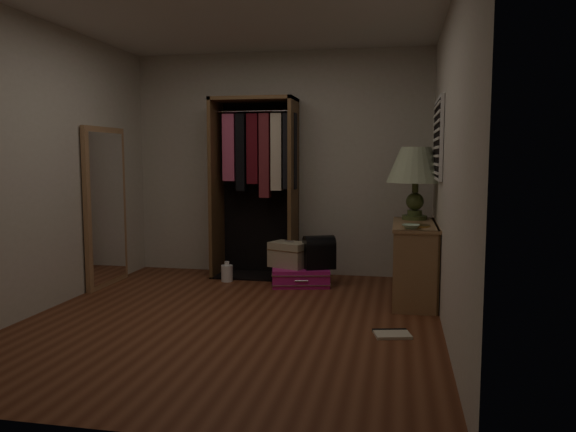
# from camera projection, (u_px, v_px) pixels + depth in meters

# --- Properties ---
(ground) EXTENTS (4.00, 4.00, 0.00)m
(ground) POSITION_uv_depth(u_px,v_px,m) (232.00, 320.00, 4.79)
(ground) COLOR #5C2D1A
(ground) RESTS_ON ground
(room_walls) EXTENTS (3.52, 4.02, 2.60)m
(room_walls) POSITION_uv_depth(u_px,v_px,m) (240.00, 143.00, 4.66)
(room_walls) COLOR beige
(room_walls) RESTS_ON ground
(console_bookshelf) EXTENTS (0.42, 1.12, 0.75)m
(console_bookshelf) POSITION_uv_depth(u_px,v_px,m) (414.00, 259.00, 5.47)
(console_bookshelf) COLOR #936C47
(console_bookshelf) RESTS_ON ground
(open_wardrobe) EXTENTS (0.97, 0.50, 2.05)m
(open_wardrobe) POSITION_uv_depth(u_px,v_px,m) (257.00, 172.00, 6.44)
(open_wardrobe) COLOR brown
(open_wardrobe) RESTS_ON ground
(floor_mirror) EXTENTS (0.06, 0.80, 1.70)m
(floor_mirror) POSITION_uv_depth(u_px,v_px,m) (106.00, 207.00, 6.01)
(floor_mirror) COLOR #A1754E
(floor_mirror) RESTS_ON ground
(pink_suitcase) EXTENTS (0.71, 0.57, 0.19)m
(pink_suitcase) POSITION_uv_depth(u_px,v_px,m) (301.00, 276.00, 6.08)
(pink_suitcase) COLOR #BF1779
(pink_suitcase) RESTS_ON ground
(train_case) EXTENTS (0.48, 0.41, 0.29)m
(train_case) POSITION_uv_depth(u_px,v_px,m) (289.00, 254.00, 6.11)
(train_case) COLOR tan
(train_case) RESTS_ON pink_suitcase
(black_bag) EXTENTS (0.38, 0.33, 0.36)m
(black_bag) POSITION_uv_depth(u_px,v_px,m) (319.00, 251.00, 6.02)
(black_bag) COLOR black
(black_bag) RESTS_ON pink_suitcase
(table_lamp) EXTENTS (0.74, 0.74, 0.73)m
(table_lamp) POSITION_uv_depth(u_px,v_px,m) (416.00, 167.00, 5.66)
(table_lamp) COLOR #3E4E26
(table_lamp) RESTS_ON console_bookshelf
(brass_tray) EXTENTS (0.30, 0.30, 0.01)m
(brass_tray) POSITION_uv_depth(u_px,v_px,m) (416.00, 226.00, 5.15)
(brass_tray) COLOR olive
(brass_tray) RESTS_ON console_bookshelf
(ceramic_bowl) EXTENTS (0.17, 0.17, 0.04)m
(ceramic_bowl) POSITION_uv_depth(u_px,v_px,m) (411.00, 227.00, 4.98)
(ceramic_bowl) COLOR #A7C8A7
(ceramic_bowl) RESTS_ON console_bookshelf
(white_jug) EXTENTS (0.17, 0.17, 0.23)m
(white_jug) POSITION_uv_depth(u_px,v_px,m) (227.00, 273.00, 6.26)
(white_jug) COLOR white
(white_jug) RESTS_ON ground
(floor_book) EXTENTS (0.32, 0.28, 0.03)m
(floor_book) POSITION_uv_depth(u_px,v_px,m) (392.00, 334.00, 4.38)
(floor_book) COLOR beige
(floor_book) RESTS_ON ground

